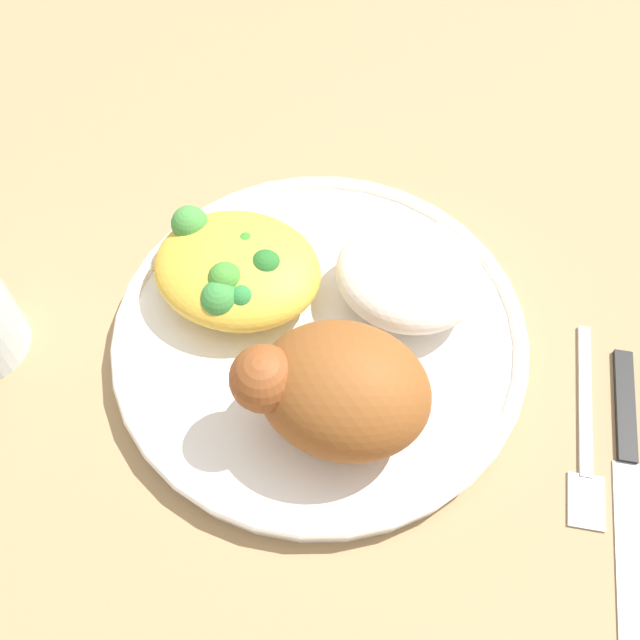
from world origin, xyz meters
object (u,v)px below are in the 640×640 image
(plate, at_px, (320,336))
(roasted_chicken, at_px, (337,389))
(knife, at_px, (628,460))
(rice_pile, at_px, (409,274))
(fork, at_px, (586,433))
(mac_cheese_with_broccoli, at_px, (236,269))

(plate, xyz_separation_m, roasted_chicken, (-0.03, 0.06, 0.05))
(plate, distance_m, knife, 0.21)
(plate, height_order, rice_pile, rice_pile)
(plate, relative_size, roasted_chicken, 2.43)
(roasted_chicken, relative_size, fork, 0.80)
(mac_cheese_with_broccoli, xyz_separation_m, fork, (-0.24, 0.03, -0.04))
(roasted_chicken, height_order, rice_pile, roasted_chicken)
(plate, bearing_deg, knife, 172.08)
(mac_cheese_with_broccoli, bearing_deg, roasted_chicken, 140.12)
(roasted_chicken, distance_m, fork, 0.17)
(rice_pile, bearing_deg, plate, 41.62)
(mac_cheese_with_broccoli, height_order, knife, mac_cheese_with_broccoli)
(plate, relative_size, rice_pile, 2.84)
(mac_cheese_with_broccoli, height_order, fork, mac_cheese_with_broccoli)
(plate, distance_m, roasted_chicken, 0.08)
(rice_pile, xyz_separation_m, knife, (-0.16, 0.07, -0.04))
(rice_pile, height_order, knife, rice_pile)
(plate, distance_m, mac_cheese_with_broccoli, 0.07)
(rice_pile, distance_m, mac_cheese_with_broccoli, 0.11)
(plate, height_order, fork, plate)
(rice_pile, distance_m, fork, 0.15)
(plate, bearing_deg, rice_pile, -138.38)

